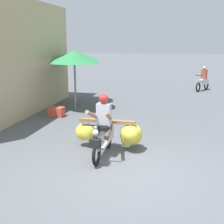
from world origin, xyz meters
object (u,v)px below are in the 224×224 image
(motorbike_distant_ahead_left, at_px, (203,81))
(market_umbrella_further_along, at_px, (74,57))
(motorbike_main_loaded, at_px, (112,132))
(produce_crate, at_px, (56,112))
(market_umbrella_near_shop, at_px, (75,55))

(motorbike_distant_ahead_left, height_order, market_umbrella_further_along, market_umbrella_further_along)
(motorbike_main_loaded, xyz_separation_m, produce_crate, (-2.90, 3.03, -0.34))
(motorbike_main_loaded, height_order, market_umbrella_further_along, market_umbrella_further_along)
(market_umbrella_near_shop, relative_size, market_umbrella_further_along, 0.99)
(motorbike_distant_ahead_left, xyz_separation_m, market_umbrella_near_shop, (-6.01, -4.95, 1.63))
(market_umbrella_further_along, xyz_separation_m, produce_crate, (-0.33, -1.22, -2.01))
(motorbike_main_loaded, relative_size, market_umbrella_near_shop, 0.77)
(market_umbrella_near_shop, xyz_separation_m, market_umbrella_further_along, (0.45, -1.34, -0.01))
(market_umbrella_near_shop, bearing_deg, produce_crate, -87.12)
(motorbike_main_loaded, bearing_deg, market_umbrella_near_shop, 118.42)
(motorbike_distant_ahead_left, bearing_deg, market_umbrella_near_shop, -140.53)
(motorbike_distant_ahead_left, relative_size, market_umbrella_further_along, 0.60)
(motorbike_main_loaded, bearing_deg, market_umbrella_further_along, 121.19)
(produce_crate, bearing_deg, market_umbrella_near_shop, 92.88)
(market_umbrella_further_along, bearing_deg, market_umbrella_near_shop, 108.67)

